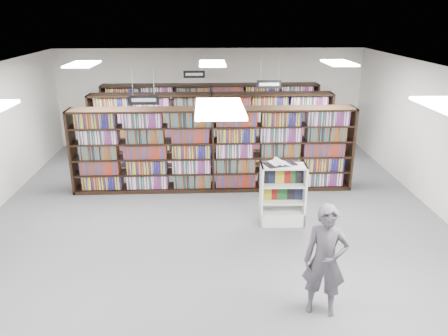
{
  "coord_description": "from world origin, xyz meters",
  "views": [
    {
      "loc": [
        -0.18,
        -8.41,
        4.31
      ],
      "look_at": [
        0.21,
        0.5,
        1.1
      ],
      "focal_mm": 35.0,
      "sensor_mm": 36.0,
      "label": 1
    }
  ],
  "objects_px": {
    "bookshelf_row_near": "(213,150)",
    "open_book": "(280,163)",
    "shopper": "(325,261)",
    "endcap_display": "(282,203)"
  },
  "relations": [
    {
      "from": "endcap_display",
      "to": "open_book",
      "type": "height_order",
      "value": "open_book"
    },
    {
      "from": "endcap_display",
      "to": "open_book",
      "type": "xyz_separation_m",
      "value": [
        -0.08,
        0.04,
        0.89
      ]
    },
    {
      "from": "open_book",
      "to": "shopper",
      "type": "bearing_deg",
      "value": -104.83
    },
    {
      "from": "bookshelf_row_near",
      "to": "open_book",
      "type": "relative_size",
      "value": 9.6
    },
    {
      "from": "endcap_display",
      "to": "open_book",
      "type": "distance_m",
      "value": 0.89
    },
    {
      "from": "bookshelf_row_near",
      "to": "open_book",
      "type": "distance_m",
      "value": 2.37
    },
    {
      "from": "open_book",
      "to": "endcap_display",
      "type": "bearing_deg",
      "value": -45.56
    },
    {
      "from": "shopper",
      "to": "bookshelf_row_near",
      "type": "bearing_deg",
      "value": 123.12
    },
    {
      "from": "endcap_display",
      "to": "shopper",
      "type": "distance_m",
      "value": 3.01
    },
    {
      "from": "open_book",
      "to": "shopper",
      "type": "relative_size",
      "value": 0.42
    }
  ]
}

